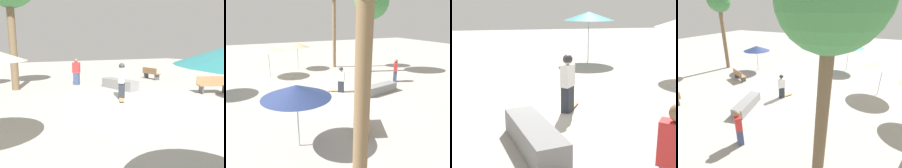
{
  "view_description": "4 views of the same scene",
  "coord_description": "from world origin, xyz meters",
  "views": [
    {
      "loc": [
        -5.28,
        -7.49,
        2.26
      ],
      "look_at": [
        -0.7,
        0.66,
        0.72
      ],
      "focal_mm": 35.0,
      "sensor_mm": 36.0,
      "label": 1
    },
    {
      "loc": [
        11.52,
        -4.95,
        4.48
      ],
      "look_at": [
        0.26,
        0.33,
        0.69
      ],
      "focal_mm": 35.0,
      "sensor_mm": 36.0,
      "label": 2
    },
    {
      "loc": [
        1.62,
        8.77,
        2.87
      ],
      "look_at": [
        -0.02,
        0.98,
        0.87
      ],
      "focal_mm": 50.0,
      "sensor_mm": 36.0,
      "label": 3
    },
    {
      "loc": [
        -5.21,
        9.78,
        5.41
      ],
      "look_at": [
        -0.7,
        0.57,
        1.01
      ],
      "focal_mm": 28.0,
      "sensor_mm": 36.0,
      "label": 4
    }
  ],
  "objects": [
    {
      "name": "ground_plane",
      "position": [
        0.0,
        0.0,
        0.0
      ],
      "size": [
        60.0,
        60.0,
        0.0
      ],
      "primitive_type": "plane",
      "color": "#ADA8A0"
    },
    {
      "name": "skater_main",
      "position": [
        -0.17,
        0.73,
        0.87
      ],
      "size": [
        0.46,
        0.48,
        1.61
      ],
      "rotation": [
        0.0,
        0.0,
        4.0
      ],
      "color": "#282D38",
      "rests_on": "ground_plane"
    },
    {
      "name": "skateboard",
      "position": [
        -0.4,
        0.36,
        0.06
      ],
      "size": [
        0.56,
        0.8,
        0.07
      ],
      "rotation": [
        0.0,
        0.0,
        4.21
      ],
      "color": "#B7844C",
      "rests_on": "ground_plane"
    },
    {
      "name": "concrete_ledge",
      "position": [
        1.0,
        2.84,
        0.27
      ],
      "size": [
        1.11,
        2.46,
        0.54
      ],
      "rotation": [
        0.0,
        0.0,
        1.77
      ],
      "color": "gray",
      "rests_on": "ground_plane"
    },
    {
      "name": "bench_near",
      "position": [
        4.5,
        -0.51,
        0.43
      ],
      "size": [
        1.64,
        1.08,
        0.85
      ],
      "rotation": [
        0.0,
        0.0,
        2.7
      ],
      "color": "#47474C",
      "rests_on": "ground_plane"
    },
    {
      "name": "shade_umbrella_navy",
      "position": [
        4.6,
        -3.27,
        2.1
      ],
      "size": [
        2.4,
        2.4,
        2.32
      ],
      "color": "#B7B7BC",
      "rests_on": "ground_plane"
    },
    {
      "name": "shade_umbrella_cream",
      "position": [
        -5.89,
        -2.71,
        2.24
      ],
      "size": [
        2.58,
        2.58,
        2.47
      ],
      "color": "#B7B7BC",
      "rests_on": "ground_plane"
    },
    {
      "name": "shade_umbrella_tan",
      "position": [
        -7.66,
        0.04,
        2.16
      ],
      "size": [
        2.23,
        2.23,
        2.35
      ],
      "color": "#B7B7BC",
      "rests_on": "ground_plane"
    },
    {
      "name": "palm_tree_far_back",
      "position": [
        -4.12,
        5.35,
        5.59
      ],
      "size": [
        2.76,
        2.76,
        7.08
      ],
      "color": "brown",
      "rests_on": "ground_plane"
    },
    {
      "name": "bystander_watching",
      "position": [
        -0.63,
        5.32,
        0.82
      ],
      "size": [
        0.51,
        0.47,
        1.64
      ],
      "rotation": [
        0.0,
        0.0,
        2.46
      ],
      "color": "#38476B",
      "rests_on": "ground_plane"
    }
  ]
}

